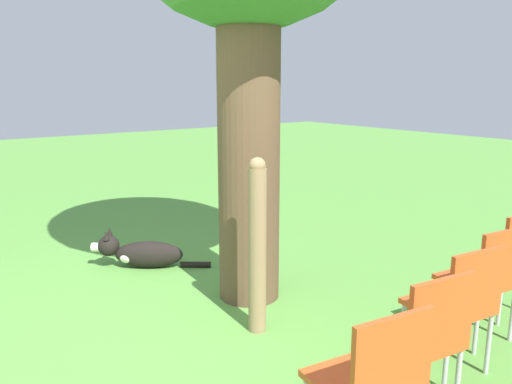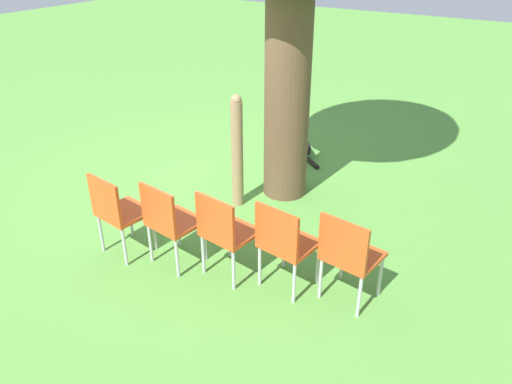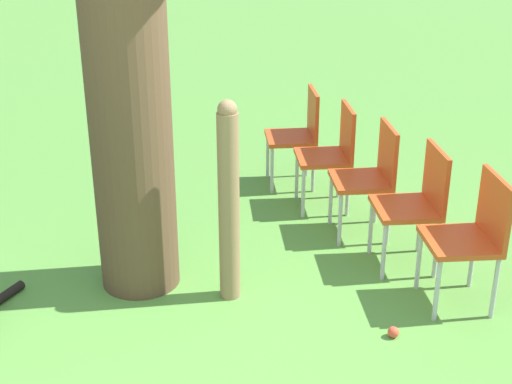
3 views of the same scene
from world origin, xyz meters
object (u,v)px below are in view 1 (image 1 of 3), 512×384
(red_chair_0, at_px, (373,378))
(red_chair_4, at_px, (509,255))
(fence_post, at_px, (257,246))
(red_chair_3, at_px, (487,275))
(red_chair_1, at_px, (423,334))
(red_chair_2, at_px, (459,301))
(dog, at_px, (140,253))

(red_chair_0, xyz_separation_m, red_chair_4, (-0.49, 2.16, 0.00))
(fence_post, xyz_separation_m, red_chair_3, (1.09, 1.20, -0.16))
(red_chair_0, bearing_deg, red_chair_1, -68.95)
(red_chair_2, height_order, red_chair_3, same)
(dog, bearing_deg, red_chair_0, 122.67)
(red_chair_2, xyz_separation_m, red_chair_4, (-0.24, 1.08, 0.00))
(red_chair_0, distance_m, red_chair_3, 1.66)
(fence_post, distance_m, red_chair_2, 1.39)
(fence_post, height_order, red_chair_4, fence_post)
(dog, height_order, red_chair_0, red_chair_0)
(red_chair_2, bearing_deg, red_chair_3, -68.95)
(dog, height_order, fence_post, fence_post)
(fence_post, distance_m, red_chair_3, 1.63)
(fence_post, height_order, red_chair_2, fence_post)
(red_chair_1, bearing_deg, dog, 13.74)
(red_chair_1, height_order, red_chair_3, same)
(dog, bearing_deg, red_chair_2, 142.71)
(red_chair_4, bearing_deg, red_chair_3, 111.05)
(fence_post, height_order, red_chair_1, fence_post)
(red_chair_0, distance_m, red_chair_4, 2.21)
(red_chair_3, relative_size, red_chair_4, 1.00)
(dog, bearing_deg, red_chair_1, 132.47)
(red_chair_3, bearing_deg, dog, 34.04)
(fence_post, bearing_deg, red_chair_4, 61.01)
(red_chair_0, xyz_separation_m, red_chair_1, (-0.12, 0.54, 0.00))
(red_chair_3, xyz_separation_m, red_chair_4, (-0.12, 0.54, 0.00))
(red_chair_0, bearing_deg, red_chair_2, -68.95)
(fence_post, distance_m, red_chair_4, 2.00)
(dog, xyz_separation_m, red_chair_0, (3.22, -0.25, 0.35))
(red_chair_1, bearing_deg, red_chair_4, -68.95)
(red_chair_3, bearing_deg, red_chair_1, 111.05)
(red_chair_0, bearing_deg, red_chair_3, -68.95)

